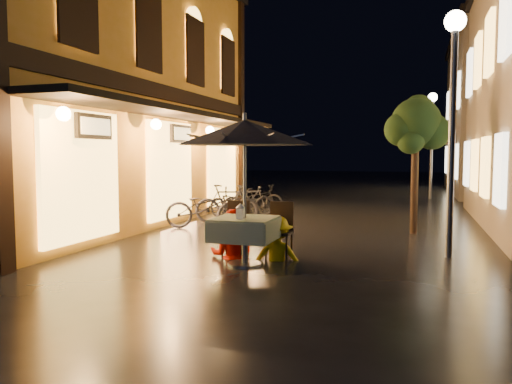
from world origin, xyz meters
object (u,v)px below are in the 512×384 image
(table_lantern, at_px, (240,210))
(person_orange, at_px, (232,210))
(patio_umbrella, at_px, (245,133))
(cafe_table, at_px, (245,229))
(bicycle_0, at_px, (205,207))
(streetlamp_near, at_px, (453,89))
(person_yellow, at_px, (277,218))

(table_lantern, distance_m, person_orange, 0.91)
(patio_umbrella, bearing_deg, cafe_table, 180.00)
(table_lantern, xyz_separation_m, bicycle_0, (-2.25, 3.76, -0.42))
(streetlamp_near, distance_m, cafe_table, 4.30)
(person_orange, height_order, bicycle_0, person_orange)
(streetlamp_near, height_order, table_lantern, streetlamp_near)
(cafe_table, height_order, person_yellow, person_yellow)
(streetlamp_near, xyz_separation_m, bicycle_0, (-5.45, 1.87, -2.41))
(bicycle_0, bearing_deg, person_orange, -170.18)
(patio_umbrella, bearing_deg, bicycle_0, 122.35)
(cafe_table, relative_size, bicycle_0, 0.52)
(table_lantern, bearing_deg, person_yellow, 63.58)
(streetlamp_near, bearing_deg, patio_umbrella, -152.24)
(person_yellow, xyz_separation_m, bicycle_0, (-2.64, 2.98, -0.22))
(cafe_table, bearing_deg, person_yellow, 56.05)
(cafe_table, relative_size, person_orange, 0.60)
(patio_umbrella, bearing_deg, table_lantern, -90.00)
(streetlamp_near, xyz_separation_m, table_lantern, (-3.20, -1.89, -2.00))
(cafe_table, height_order, person_orange, person_orange)
(table_lantern, bearing_deg, cafe_table, 90.00)
(streetlamp_near, bearing_deg, person_yellow, -158.49)
(table_lantern, distance_m, person_yellow, 0.89)
(streetlamp_near, xyz_separation_m, patio_umbrella, (-3.20, -1.68, -0.77))
(person_yellow, relative_size, bicycle_0, 0.76)
(cafe_table, bearing_deg, streetlamp_near, 27.76)
(person_orange, bearing_deg, bicycle_0, -67.22)
(cafe_table, bearing_deg, person_orange, 126.89)
(patio_umbrella, relative_size, table_lantern, 9.84)
(streetlamp_near, distance_m, patio_umbrella, 3.70)
(person_yellow, bearing_deg, bicycle_0, -60.58)
(cafe_table, xyz_separation_m, person_yellow, (0.39, 0.58, 0.14))
(streetlamp_near, xyz_separation_m, cafe_table, (-3.20, -1.68, -2.33))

